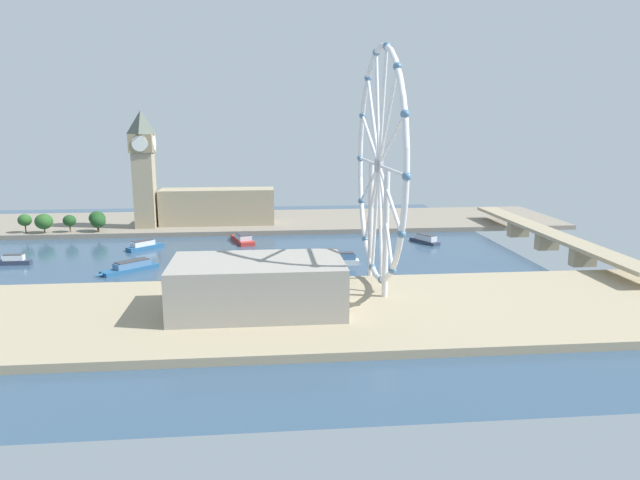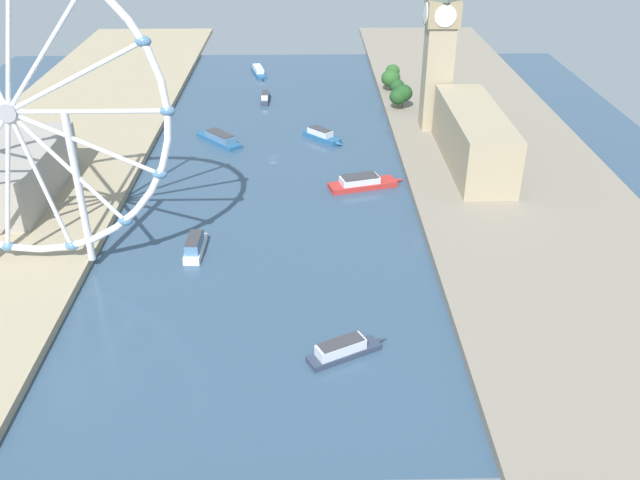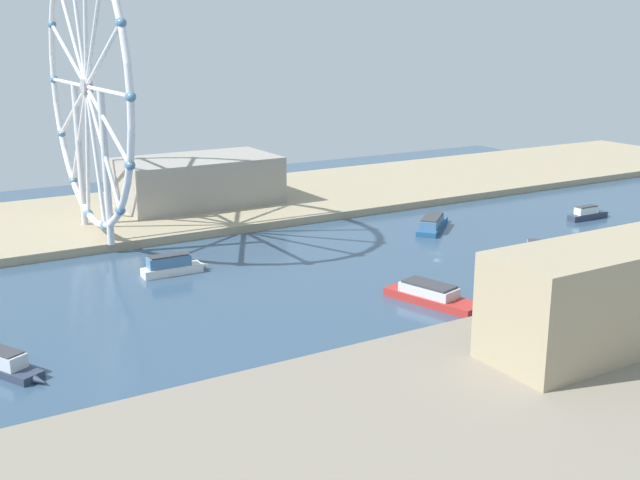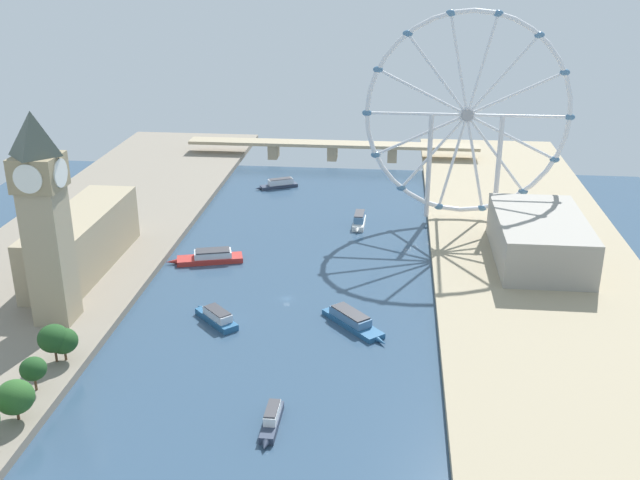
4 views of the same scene
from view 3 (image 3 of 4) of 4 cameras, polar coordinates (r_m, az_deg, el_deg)
ground_plane at (r=271.29m, az=8.51°, el=-0.95°), size 377.08×377.08×0.00m
riverbank_right at (r=354.42m, az=-2.13°, el=3.23°), size 90.00×520.00×3.00m
parliament_block at (r=197.55m, az=21.61°, el=-3.38°), size 22.00×77.41×24.29m
ferris_wheel at (r=284.75m, az=-16.60°, el=10.50°), size 100.71×3.20×101.18m
riverside_hall at (r=334.17m, az=-8.84°, el=4.29°), size 37.21×64.37×19.36m
tour_boat_0 at (r=269.18m, az=15.32°, el=-0.96°), size 20.39×21.11×5.56m
tour_boat_1 at (r=334.21m, az=18.91°, el=1.81°), size 4.51×22.15×5.53m
tour_boat_2 at (r=303.28m, az=8.17°, el=1.20°), size 25.61×28.28×5.31m
tour_boat_3 at (r=190.59m, az=-22.11°, el=-8.24°), size 24.08×14.78×5.32m
tour_boat_4 at (r=249.14m, az=-10.70°, el=-1.85°), size 6.11×22.00×6.43m
tour_boat_6 at (r=221.46m, az=8.19°, el=-4.02°), size 33.77×15.89×5.56m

